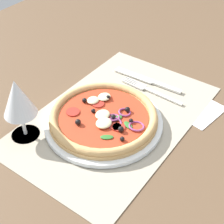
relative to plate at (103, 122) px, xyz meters
The scene contains 8 objects.
ground_plane 4.25cm from the plate, ahead, with size 190.00×140.00×2.40cm, color brown.
placemat 3.75cm from the plate, ahead, with size 51.06×32.62×0.40cm, color #A39984.
plate is the anchor object (origin of this frame).
pizza 1.62cm from the plate, 60.00° to the right, with size 25.04×25.04×2.65cm.
fork 17.27cm from the plate, ahead, with size 2.44×18.05×0.44cm.
knife 20.67cm from the plate, ahead, with size 2.39×20.04×0.62cm.
wine_glass 20.07cm from the plate, 136.41° to the left, with size 7.20×7.20×14.90cm.
napkin 23.70cm from the plate, 41.07° to the right, with size 11.24×10.11×0.36cm, color white.
Camera 1 is at (-50.08, -35.10, 53.83)cm, focal length 54.60 mm.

